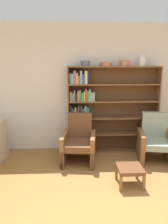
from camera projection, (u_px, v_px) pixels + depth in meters
wall_back at (99, 88)px, 4.78m from camera, size 12.00×0.06×2.75m
bookshelf at (104, 109)px, 4.71m from camera, size 1.94×0.30×1.85m
bowl_terracotta at (85, 63)px, 4.46m from camera, size 0.21×0.21×0.10m
bowl_cream at (106, 64)px, 4.49m from camera, size 0.25×0.25×0.08m
bowl_olive at (124, 63)px, 4.50m from camera, size 0.21×0.21×0.12m
vase_tall at (142, 61)px, 4.51m from camera, size 0.14×0.14×0.21m
armchair_leather at (79, 142)px, 4.29m from camera, size 0.72×0.75×0.93m
armchair_cushioned at (155, 141)px, 4.36m from camera, size 0.75×0.78×0.93m
footstool at (130, 170)px, 3.47m from camera, size 0.39×0.39×0.31m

